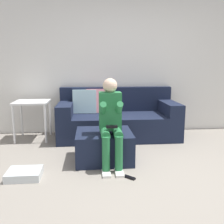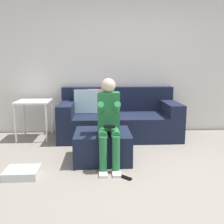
{
  "view_description": "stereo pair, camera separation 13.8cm",
  "coord_description": "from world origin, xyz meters",
  "px_view_note": "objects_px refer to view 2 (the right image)",
  "views": [
    {
      "loc": [
        -0.68,
        -2.7,
        1.3
      ],
      "look_at": [
        -0.33,
        1.17,
        0.57
      ],
      "focal_mm": 40.47,
      "sensor_mm": 36.0,
      "label": 1
    },
    {
      "loc": [
        -0.54,
        -2.71,
        1.3
      ],
      "look_at": [
        -0.33,
        1.17,
        0.57
      ],
      "focal_mm": 40.47,
      "sensor_mm": 36.0,
      "label": 2
    }
  ],
  "objects_px": {
    "couch_sectional": "(118,119)",
    "side_table": "(34,106)",
    "ottoman": "(103,146)",
    "storage_bin": "(22,173)",
    "remote_near_ottoman": "(126,178)",
    "person_seated": "(109,118)"
  },
  "relations": [
    {
      "from": "storage_bin",
      "to": "couch_sectional",
      "type": "bearing_deg",
      "value": 52.36
    },
    {
      "from": "couch_sectional",
      "to": "remote_near_ottoman",
      "type": "relative_size",
      "value": 14.16
    },
    {
      "from": "person_seated",
      "to": "side_table",
      "type": "bearing_deg",
      "value": 134.51
    },
    {
      "from": "ottoman",
      "to": "couch_sectional",
      "type": "bearing_deg",
      "value": 75.43
    },
    {
      "from": "ottoman",
      "to": "person_seated",
      "type": "height_order",
      "value": "person_seated"
    },
    {
      "from": "storage_bin",
      "to": "remote_near_ottoman",
      "type": "bearing_deg",
      "value": -6.0
    },
    {
      "from": "couch_sectional",
      "to": "side_table",
      "type": "bearing_deg",
      "value": -179.0
    },
    {
      "from": "ottoman",
      "to": "storage_bin",
      "type": "bearing_deg",
      "value": -153.0
    },
    {
      "from": "side_table",
      "to": "ottoman",
      "type": "bearing_deg",
      "value": -43.09
    },
    {
      "from": "ottoman",
      "to": "remote_near_ottoman",
      "type": "xyz_separation_m",
      "value": [
        0.26,
        -0.62,
        -0.19
      ]
    },
    {
      "from": "person_seated",
      "to": "storage_bin",
      "type": "height_order",
      "value": "person_seated"
    },
    {
      "from": "storage_bin",
      "to": "side_table",
      "type": "height_order",
      "value": "side_table"
    },
    {
      "from": "ottoman",
      "to": "side_table",
      "type": "xyz_separation_m",
      "value": [
        -1.19,
        1.12,
        0.38
      ]
    },
    {
      "from": "ottoman",
      "to": "side_table",
      "type": "height_order",
      "value": "side_table"
    },
    {
      "from": "couch_sectional",
      "to": "side_table",
      "type": "relative_size",
      "value": 3.12
    },
    {
      "from": "couch_sectional",
      "to": "remote_near_ottoman",
      "type": "xyz_separation_m",
      "value": [
        -0.04,
        -1.76,
        -0.31
      ]
    },
    {
      "from": "ottoman",
      "to": "remote_near_ottoman",
      "type": "distance_m",
      "value": 0.7
    },
    {
      "from": "couch_sectional",
      "to": "side_table",
      "type": "distance_m",
      "value": 1.51
    },
    {
      "from": "ottoman",
      "to": "remote_near_ottoman",
      "type": "height_order",
      "value": "ottoman"
    },
    {
      "from": "side_table",
      "to": "person_seated",
      "type": "bearing_deg",
      "value": -45.49
    },
    {
      "from": "side_table",
      "to": "remote_near_ottoman",
      "type": "bearing_deg",
      "value": -50.05
    },
    {
      "from": "person_seated",
      "to": "storage_bin",
      "type": "xyz_separation_m",
      "value": [
        -1.04,
        -0.31,
        -0.59
      ]
    }
  ]
}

